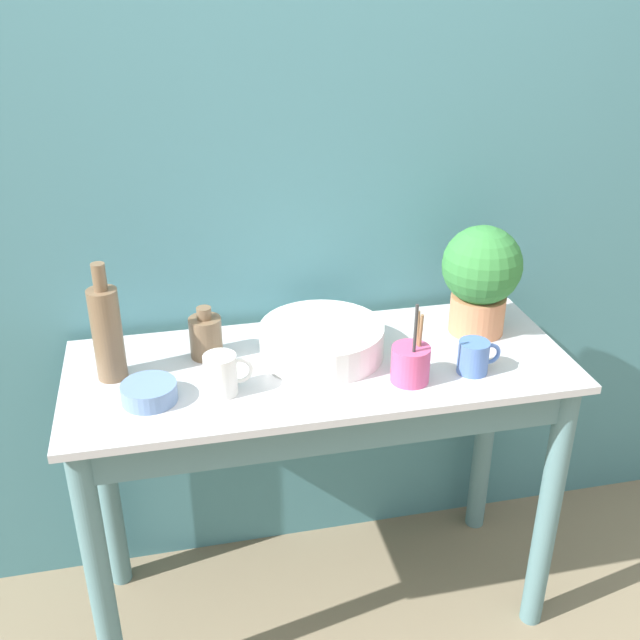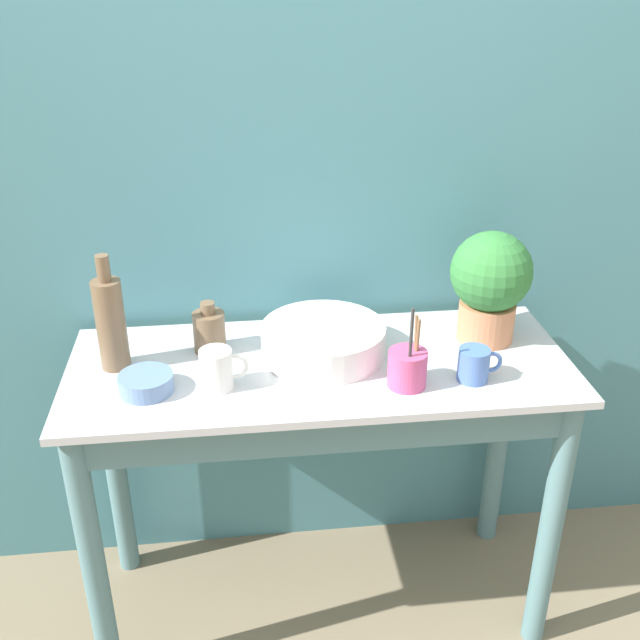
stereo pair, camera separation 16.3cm
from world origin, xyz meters
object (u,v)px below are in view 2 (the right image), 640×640
at_px(potted_plant, 490,282).
at_px(mug_blue, 475,364).
at_px(bottle_short, 209,331).
at_px(bowl_small_blue, 146,383).
at_px(utensil_cup, 408,368).
at_px(bowl_wash_large, 323,341).
at_px(mug_white, 218,369).
at_px(bottle_tall, 111,322).

height_order(potted_plant, mug_blue, potted_plant).
xyz_separation_m(potted_plant, bottle_short, (-0.72, 0.02, -0.11)).
xyz_separation_m(bottle_short, mug_blue, (0.63, -0.22, -0.02)).
height_order(bowl_small_blue, utensil_cup, utensil_cup).
bearing_deg(potted_plant, utensil_cup, -140.93).
relative_size(bowl_wash_large, bowl_small_blue, 2.47).
bearing_deg(bowl_wash_large, bottle_short, 168.86).
relative_size(bowl_wash_large, bottle_short, 2.32).
relative_size(mug_white, mug_blue, 1.06).
relative_size(bottle_tall, mug_blue, 2.72).
bearing_deg(mug_blue, bowl_small_blue, 177.26).
bearing_deg(bottle_tall, utensil_cup, -13.82).
height_order(bottle_tall, mug_white, bottle_tall).
relative_size(bowl_wash_large, bottle_tall, 1.07).
distance_m(bowl_small_blue, utensil_cup, 0.61).
bearing_deg(mug_white, potted_plant, 13.36).
distance_m(bowl_wash_large, bottle_tall, 0.52).
bearing_deg(bottle_short, mug_blue, -19.24).
bearing_deg(mug_white, utensil_cup, -5.42).
distance_m(potted_plant, mug_white, 0.73).
bearing_deg(utensil_cup, bowl_small_blue, 175.89).
bearing_deg(bowl_wash_large, mug_blue, -25.44).
relative_size(bottle_short, bowl_small_blue, 1.06).
bearing_deg(bowl_small_blue, bowl_wash_large, 16.30).
distance_m(potted_plant, bowl_small_blue, 0.90).
xyz_separation_m(mug_white, mug_blue, (0.61, -0.04, -0.01)).
bearing_deg(bottle_tall, bottle_short, 13.48).
relative_size(bottle_tall, bottle_short, 2.18).
xyz_separation_m(bowl_wash_large, bowl_small_blue, (-0.43, -0.13, -0.02)).
distance_m(bottle_tall, bowl_small_blue, 0.18).
bearing_deg(bottle_tall, mug_white, -27.11).
bearing_deg(bottle_tall, potted_plant, 2.23).
bearing_deg(mug_white, bowl_wash_large, 25.82).
relative_size(mug_white, bowl_small_blue, 0.90).
xyz_separation_m(bowl_wash_large, mug_blue, (0.34, -0.16, 0.00)).
bearing_deg(potted_plant, bottle_short, 178.56).
distance_m(potted_plant, bowl_wash_large, 0.46).
relative_size(bottle_tall, bowl_small_blue, 2.31).
height_order(mug_blue, utensil_cup, utensil_cup).
xyz_separation_m(bowl_small_blue, utensil_cup, (0.61, -0.04, 0.03)).
distance_m(bottle_short, utensil_cup, 0.52).
height_order(potted_plant, bottle_short, potted_plant).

